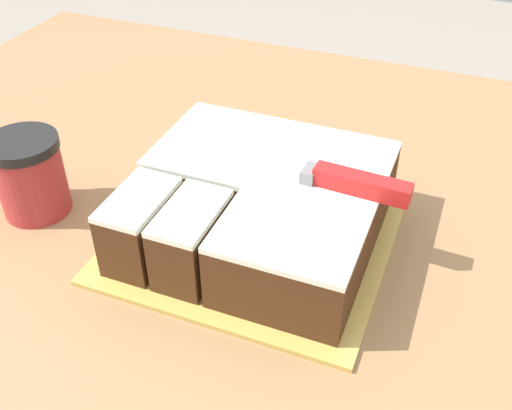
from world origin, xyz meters
TOP-DOWN VIEW (x-y plane):
  - cake_board at (0.01, -0.02)m, footprint 0.33×0.32m
  - cake at (0.01, -0.02)m, footprint 0.29×0.28m
  - knife at (0.10, -0.01)m, footprint 0.28×0.04m
  - coffee_cup at (-0.28, -0.08)m, footprint 0.09×0.09m

SIDE VIEW (x-z plane):
  - cake_board at x=0.01m, z-range 0.95..0.95m
  - cake at x=0.01m, z-range 0.95..1.04m
  - coffee_cup at x=-0.28m, z-range 0.95..1.06m
  - knife at x=0.10m, z-range 1.04..1.06m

